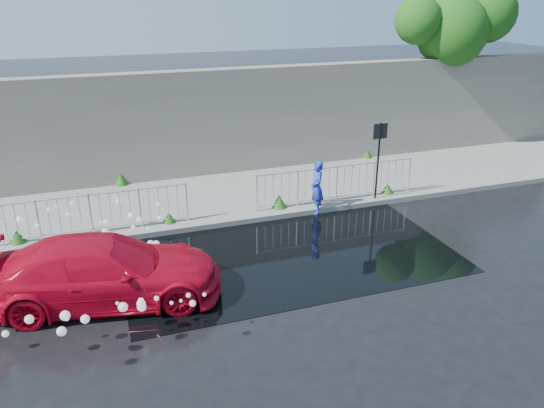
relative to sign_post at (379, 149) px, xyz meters
The scene contains 13 objects.
ground 5.50m from the sign_post, 143.57° to the right, with size 90.00×90.00×0.00m, color black.
pavement 4.90m from the sign_post, 155.66° to the left, with size 30.00×4.00×0.15m, color #64635F.
curb 4.51m from the sign_post, behind, with size 30.00×0.25×0.16m, color #64635F.
retaining_wall 5.87m from the sign_post, 135.69° to the left, with size 30.00×0.60×3.50m, color #6B635A.
puddle 4.59m from the sign_post, 150.42° to the right, with size 8.00×5.00×0.01m, color black.
sign_post is the anchor object (origin of this frame).
tree 7.67m from the sign_post, 37.88° to the left, with size 4.97×2.68×6.30m.
railing_left 8.26m from the sign_post, behind, with size 5.05×0.05×1.10m.
railing_right 1.57m from the sign_post, 168.23° to the left, with size 5.05×0.05×1.10m.
weeds 4.88m from the sign_post, 162.26° to the left, with size 12.17×3.93×0.39m.
water_spray 8.50m from the sign_post, 162.73° to the right, with size 3.68×5.77×0.98m.
red_car 8.60m from the sign_post, 159.77° to the right, with size 1.94×4.78×1.39m, color red.
person 2.21m from the sign_post, behind, with size 0.57×0.38×1.57m, color #2432B7.
Camera 1 is at (-3.70, -10.03, 6.11)m, focal length 35.00 mm.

